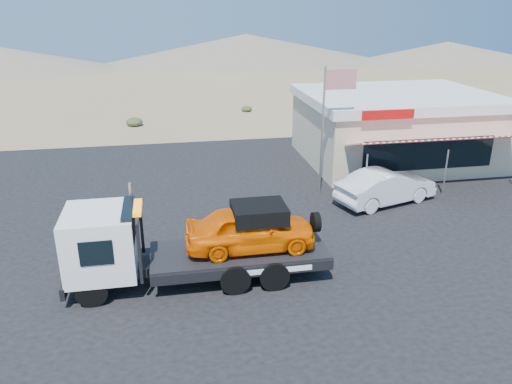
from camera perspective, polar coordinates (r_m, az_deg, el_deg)
ground at (r=19.34m, az=-2.17°, el=-5.80°), size 120.00×120.00×0.00m
asphalt_lot at (r=22.34m, az=1.77°, el=-1.93°), size 32.00×24.00×0.02m
tow_truck at (r=16.34m, az=-7.37°, el=-5.37°), size 8.34×2.47×2.79m
white_sedan at (r=23.47m, az=14.62°, el=0.60°), size 5.03×2.99×1.57m
jerky_store at (r=29.86m, az=15.59°, el=7.23°), size 10.40×9.97×3.90m
flagpole at (r=23.34m, az=8.22°, el=8.55°), size 1.55×0.10×6.00m
distant_hills at (r=72.92m, az=-16.80°, el=14.79°), size 126.00×48.00×4.20m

